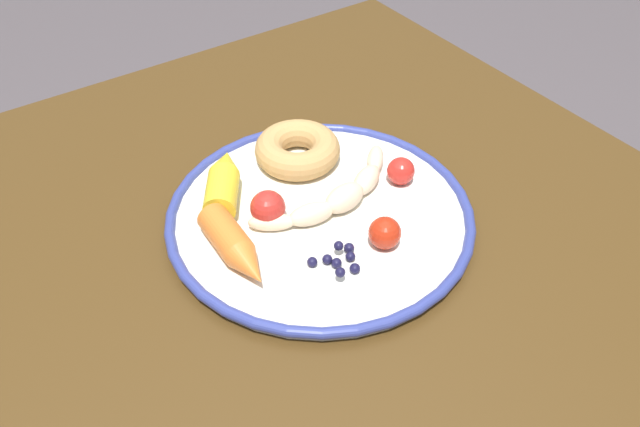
% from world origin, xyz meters
% --- Properties ---
extents(dining_table, '(0.93, 0.82, 0.76)m').
position_xyz_m(dining_table, '(0.00, 0.00, 0.65)').
color(dining_table, '#493114').
rests_on(dining_table, ground_plane).
extents(plate, '(0.34, 0.34, 0.02)m').
position_xyz_m(plate, '(-0.04, -0.00, 0.76)').
color(plate, white).
rests_on(plate, dining_table).
extents(banana, '(0.09, 0.21, 0.03)m').
position_xyz_m(banana, '(-0.04, 0.03, 0.78)').
color(banana, beige).
rests_on(banana, plate).
extents(carrot_orange, '(0.11, 0.04, 0.03)m').
position_xyz_m(carrot_orange, '(-0.03, -0.11, 0.78)').
color(carrot_orange, orange).
rests_on(carrot_orange, plate).
extents(carrot_yellow, '(0.11, 0.09, 0.04)m').
position_xyz_m(carrot_yellow, '(-0.13, -0.07, 0.79)').
color(carrot_yellow, yellow).
rests_on(carrot_yellow, plate).
extents(donut, '(0.13, 0.13, 0.03)m').
position_xyz_m(donut, '(-0.13, 0.03, 0.78)').
color(donut, tan).
rests_on(donut, plate).
extents(blueberry_pile, '(0.04, 0.05, 0.02)m').
position_xyz_m(blueberry_pile, '(0.04, -0.03, 0.77)').
color(blueberry_pile, '#191638').
rests_on(blueberry_pile, plate).
extents(tomato_near, '(0.03, 0.03, 0.03)m').
position_xyz_m(tomato_near, '(0.04, 0.03, 0.78)').
color(tomato_near, red).
rests_on(tomato_near, plate).
extents(tomato_mid, '(0.04, 0.04, 0.04)m').
position_xyz_m(tomato_mid, '(-0.06, -0.05, 0.79)').
color(tomato_mid, red).
rests_on(tomato_mid, plate).
extents(tomato_far, '(0.03, 0.03, 0.03)m').
position_xyz_m(tomato_far, '(-0.03, 0.11, 0.78)').
color(tomato_far, red).
rests_on(tomato_far, plate).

